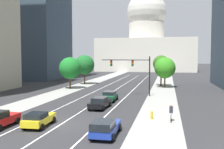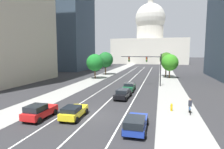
# 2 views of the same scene
# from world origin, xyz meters

# --- Properties ---
(ground_plane) EXTENTS (400.00, 400.00, 0.00)m
(ground_plane) POSITION_xyz_m (0.00, 40.00, 0.00)
(ground_plane) COLOR #2B2B2D
(sidewalk_left) EXTENTS (4.65, 130.00, 0.01)m
(sidewalk_left) POSITION_xyz_m (-9.10, 35.00, 0.01)
(sidewalk_left) COLOR gray
(sidewalk_left) RESTS_ON ground
(sidewalk_right) EXTENTS (4.65, 130.00, 0.01)m
(sidewalk_right) POSITION_xyz_m (9.10, 35.00, 0.01)
(sidewalk_right) COLOR gray
(sidewalk_right) RESTS_ON ground
(lane_stripe_left) EXTENTS (0.16, 90.00, 0.01)m
(lane_stripe_left) POSITION_xyz_m (-3.39, 25.00, 0.01)
(lane_stripe_left) COLOR white
(lane_stripe_left) RESTS_ON ground
(lane_stripe_center) EXTENTS (0.16, 90.00, 0.01)m
(lane_stripe_center) POSITION_xyz_m (0.00, 25.00, 0.01)
(lane_stripe_center) COLOR white
(lane_stripe_center) RESTS_ON ground
(lane_stripe_right) EXTENTS (0.16, 90.00, 0.01)m
(lane_stripe_right) POSITION_xyz_m (3.39, 25.00, 0.01)
(lane_stripe_right) COLOR white
(lane_stripe_right) RESTS_ON ground
(office_tower_far_left) EXTENTS (16.44, 19.51, 38.35)m
(office_tower_far_left) POSITION_xyz_m (-28.66, 50.04, 19.21)
(office_tower_far_left) COLOR #334251
(office_tower_far_left) RESTS_ON ground
(capitol_building) EXTENTS (43.65, 26.61, 37.81)m
(capitol_building) POSITION_xyz_m (0.00, 102.95, 13.09)
(capitol_building) COLOR beige
(capitol_building) RESTS_ON ground
(car_green) EXTENTS (2.04, 4.37, 1.45)m
(car_green) POSITION_xyz_m (1.69, 14.15, 0.76)
(car_green) COLOR #14512D
(car_green) RESTS_ON ground
(car_black) EXTENTS (2.16, 4.83, 1.42)m
(car_black) POSITION_xyz_m (1.69, 8.50, 0.75)
(car_black) COLOR black
(car_black) RESTS_ON ground
(car_blue) EXTENTS (2.01, 4.51, 1.47)m
(car_blue) POSITION_xyz_m (5.08, -3.00, 0.77)
(car_blue) COLOR #1E389E
(car_blue) RESTS_ON ground
(car_yellow) EXTENTS (2.09, 4.15, 1.39)m
(car_yellow) POSITION_xyz_m (-1.69, -1.24, 0.73)
(car_yellow) COLOR yellow
(car_yellow) RESTS_ON ground
(traffic_signal_mast) EXTENTS (8.19, 0.39, 6.58)m
(traffic_signal_mast) POSITION_xyz_m (4.48, 20.47, 4.69)
(traffic_signal_mast) COLOR black
(traffic_signal_mast) RESTS_ON ground
(fire_hydrant) EXTENTS (0.26, 0.35, 0.91)m
(fire_hydrant) POSITION_xyz_m (8.43, 3.91, 0.46)
(fire_hydrant) COLOR yellow
(fire_hydrant) RESTS_ON ground
(cyclist) EXTENTS (0.37, 1.70, 1.72)m
(cyclist) POSITION_xyz_m (10.40, 3.45, 0.85)
(cyclist) COLOR black
(cyclist) RESTS_ON ground
(street_tree_far_right) EXTENTS (3.70, 3.70, 6.83)m
(street_tree_far_right) POSITION_xyz_m (8.54, 36.78, 4.96)
(street_tree_far_right) COLOR #51381E
(street_tree_far_right) RESTS_ON ground
(street_tree_mid_left) EXTENTS (4.70, 4.70, 6.94)m
(street_tree_mid_left) POSITION_xyz_m (-9.39, 36.98, 4.58)
(street_tree_mid_left) COLOR #51381E
(street_tree_mid_left) RESTS_ON ground
(street_tree_mid_right) EXTENTS (4.45, 4.45, 6.38)m
(street_tree_mid_right) POSITION_xyz_m (9.40, 33.72, 4.15)
(street_tree_mid_right) COLOR #51381E
(street_tree_mid_right) RESTS_ON ground
(street_tree_near_left) EXTENTS (4.48, 4.48, 6.43)m
(street_tree_near_left) POSITION_xyz_m (-9.55, 27.78, 4.18)
(street_tree_near_left) COLOR #51381E
(street_tree_near_left) RESTS_ON ground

